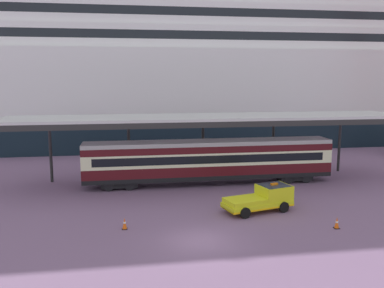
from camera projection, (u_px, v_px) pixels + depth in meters
name	position (u px, v px, depth m)	size (l,w,h in m)	color
ground_plane	(201.00, 241.00, 25.40)	(400.00, 400.00, 0.00)	slate
cruise_ship	(263.00, 44.00, 68.60)	(179.81, 27.89, 43.55)	black
platform_canopy	(208.00, 119.00, 38.41)	(36.77, 6.08, 6.37)	silver
train_carriage	(209.00, 160.00, 38.59)	(23.02, 2.81, 4.11)	black
service_truck	(263.00, 198.00, 31.06)	(5.54, 3.28, 2.02)	yellow
traffic_cone_near	(125.00, 224.00, 27.32)	(0.36, 0.36, 0.78)	black
traffic_cone_mid	(337.00, 223.00, 27.45)	(0.36, 0.36, 0.78)	black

